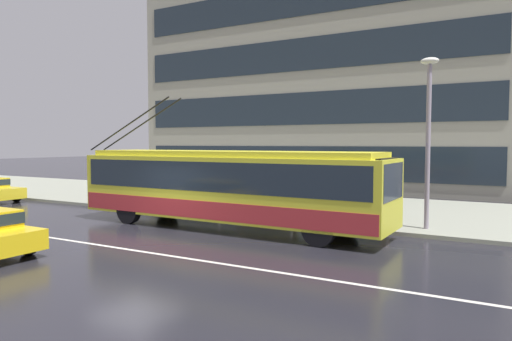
{
  "coord_description": "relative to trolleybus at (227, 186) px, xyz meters",
  "views": [
    {
      "loc": [
        10.63,
        -10.98,
        3.09
      ],
      "look_at": [
        2.19,
        4.01,
        2.08
      ],
      "focal_mm": 32.54,
      "sensor_mm": 36.0,
      "label": 1
    }
  ],
  "objects": [
    {
      "name": "pedestrian_at_shelter",
      "position": [
        0.93,
        3.87,
        -0.43
      ],
      "size": [
        0.45,
        0.45,
        1.67
      ],
      "color": "#555745",
      "rests_on": "sidewalk_slab"
    },
    {
      "name": "trolleybus",
      "position": [
        0.0,
        0.0,
        0.0
      ],
      "size": [
        12.8,
        2.78,
        4.87
      ],
      "color": "yellow",
      "rests_on": "ground_plane"
    },
    {
      "name": "pedestrian_approaching_curb",
      "position": [
        4.61,
        4.52,
        -0.43
      ],
      "size": [
        0.51,
        0.51,
        1.68
      ],
      "color": "#494A4D",
      "rests_on": "sidewalk_slab"
    },
    {
      "name": "office_tower_corner_left",
      "position": [
        -3.2,
        20.44,
        7.25
      ],
      "size": [
        25.6,
        14.65,
        17.6
      ],
      "color": "gray",
      "rests_on": "ground_plane"
    },
    {
      "name": "street_lamp",
      "position": [
        6.45,
        2.68,
        2.1
      ],
      "size": [
        0.6,
        0.32,
        5.86
      ],
      "color": "gray",
      "rests_on": "sidewalk_slab"
    },
    {
      "name": "lane_centre_line",
      "position": [
        -1.52,
        -4.26,
        -1.55
      ],
      "size": [
        72.0,
        0.14,
        0.01
      ],
      "primitive_type": "cube",
      "color": "silver",
      "rests_on": "ground_plane"
    },
    {
      "name": "sidewalk_slab",
      "position": [
        -1.52,
        6.6,
        -1.49
      ],
      "size": [
        80.0,
        10.0,
        0.14
      ],
      "primitive_type": "cube",
      "color": "gray",
      "rests_on": "ground_plane"
    },
    {
      "name": "bus_shelter",
      "position": [
        -0.49,
        3.77,
        0.53
      ],
      "size": [
        3.82,
        1.74,
        2.59
      ],
      "color": "gray",
      "rests_on": "sidewalk_slab"
    },
    {
      "name": "ground_plane",
      "position": [
        -1.52,
        -3.06,
        -1.56
      ],
      "size": [
        160.0,
        160.0,
        0.0
      ],
      "primitive_type": "plane",
      "color": "#222128"
    }
  ]
}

